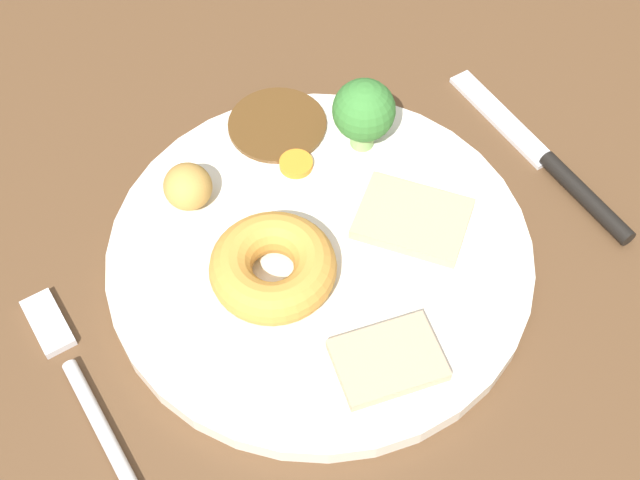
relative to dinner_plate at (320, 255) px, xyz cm
name	(u,v)px	position (x,y,z in cm)	size (l,w,h in cm)	color
dining_table	(332,233)	(2.71, 2.31, -2.50)	(120.00, 84.00, 3.60)	brown
dinner_plate	(320,255)	(0.00, 0.00, 0.00)	(28.02, 28.02, 1.40)	silver
gravy_pool	(277,124)	(3.77, 10.55, 0.85)	(7.20, 7.20, 0.30)	#563819
meat_slice_main	(413,219)	(6.26, -1.87, 1.10)	(7.20, 5.39, 0.80)	tan
meat_slice_under	(388,360)	(-1.55, -9.09, 1.10)	(6.31, 4.56, 0.80)	tan
yorkshire_pudding	(273,267)	(-3.75, -0.15, 2.07)	(8.08, 8.08, 2.74)	#C68938
roast_potato_left	(188,187)	(-4.84, 8.41, 2.19)	(3.43, 3.27, 2.97)	#BC8C42
carrot_coin_front	(299,162)	(3.00, 6.64, 0.96)	(2.36, 2.36, 0.51)	orange
broccoli_floret	(364,112)	(7.76, 5.64, 3.97)	(4.39, 4.39, 5.62)	#8CB766
fork	(78,382)	(-17.18, 1.22, -0.31)	(2.35, 15.31, 0.90)	silver
knife	(554,167)	(18.09, -3.58, -0.25)	(2.60, 18.55, 1.20)	black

